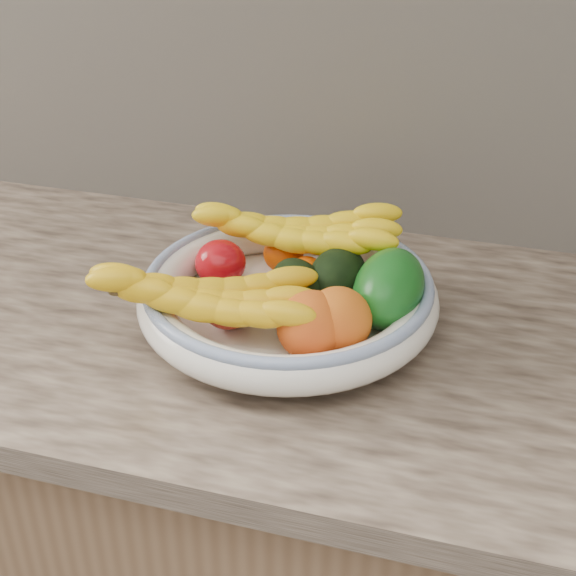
{
  "coord_description": "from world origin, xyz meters",
  "views": [
    {
      "loc": [
        0.25,
        0.81,
        1.49
      ],
      "look_at": [
        0.0,
        1.66,
        0.96
      ],
      "focal_mm": 50.0,
      "sensor_mm": 36.0,
      "label": 1
    }
  ],
  "objects_px": {
    "green_mango": "(389,288)",
    "banana_bunch_back": "(295,237)",
    "fruit_bowl": "(288,296)",
    "banana_bunch_front": "(204,302)"
  },
  "relations": [
    {
      "from": "green_mango",
      "to": "fruit_bowl",
      "type": "bearing_deg",
      "value": -174.22
    },
    {
      "from": "banana_bunch_back",
      "to": "banana_bunch_front",
      "type": "height_order",
      "value": "banana_bunch_back"
    },
    {
      "from": "green_mango",
      "to": "banana_bunch_back",
      "type": "bearing_deg",
      "value": 153.04
    },
    {
      "from": "fruit_bowl",
      "to": "banana_bunch_back",
      "type": "height_order",
      "value": "banana_bunch_back"
    },
    {
      "from": "banana_bunch_back",
      "to": "banana_bunch_front",
      "type": "xyz_separation_m",
      "value": [
        -0.06,
        -0.18,
        -0.01
      ]
    },
    {
      "from": "green_mango",
      "to": "banana_bunch_front",
      "type": "height_order",
      "value": "green_mango"
    },
    {
      "from": "fruit_bowl",
      "to": "green_mango",
      "type": "height_order",
      "value": "green_mango"
    },
    {
      "from": "green_mango",
      "to": "banana_bunch_front",
      "type": "bearing_deg",
      "value": -151.27
    },
    {
      "from": "banana_bunch_front",
      "to": "banana_bunch_back",
      "type": "bearing_deg",
      "value": 57.17
    },
    {
      "from": "green_mango",
      "to": "banana_bunch_back",
      "type": "xyz_separation_m",
      "value": [
        -0.14,
        0.08,
        0.01
      ]
    }
  ]
}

